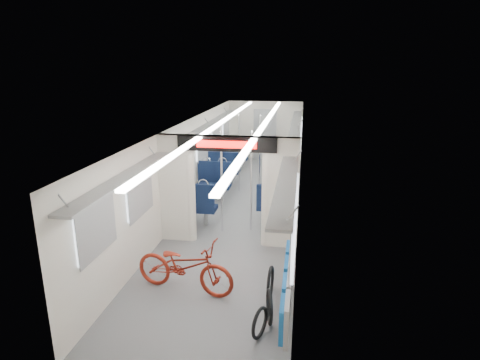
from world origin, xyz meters
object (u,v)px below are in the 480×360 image
Objects in this scene: seat_bay_near_left at (205,189)px; seat_bay_near_right at (279,191)px; stanchion_near_right at (251,182)px; bicycle at (185,266)px; stanchion_near_left at (222,183)px; seat_bay_far_left at (230,159)px; stanchion_far_right at (260,155)px; bike_hoop_b at (269,308)px; flip_bench at (288,285)px; bike_hoop_a at (260,324)px; bike_hoop_c at (270,283)px; seat_bay_far_right at (285,161)px; stanchion_far_left at (239,154)px.

seat_bay_near_left is 1.10× the size of seat_bay_near_right.
seat_bay_near_left is at bearing 140.78° from stanchion_near_right.
bicycle is 0.76× the size of stanchion_near_left.
seat_bay_near_right is at bearing -60.01° from seat_bay_far_left.
seat_bay_far_left is at bearing 90.00° from seat_bay_near_left.
stanchion_far_right is at bearing 80.06° from stanchion_near_left.
bicycle is at bearing 155.87° from bike_hoop_b.
bicycle is at bearing 162.26° from flip_bench.
flip_bench is 3.47m from stanchion_near_right.
stanchion_far_right reaches higher than bicycle.
stanchion_near_right is (-0.61, 3.74, 0.94)m from bike_hoop_a.
seat_bay_near_right is 3.74m from seat_bay_far_left.
bike_hoop_c is at bearing 116.31° from flip_bench.
seat_bay_near_left is at bearing 114.52° from bike_hoop_b.
flip_bench is at bearing -84.83° from seat_bay_near_right.
bicycle is 1.44m from bike_hoop_c.
seat_bay_far_left is at bearing 98.26° from stanchion_near_left.
seat_bay_near_left is at bearing 19.30° from bicycle.
seat_bay_far_right is 0.99× the size of stanchion_near_right.
bike_hoop_c is at bearing 93.48° from bike_hoop_b.
stanchion_near_right and stanchion_far_left have the same top height.
stanchion_near_right reaches higher than flip_bench.
flip_bench is 0.69m from bike_hoop_a.
flip_bench is at bearing -63.69° from bike_hoop_c.
bike_hoop_b is at bearing -65.48° from seat_bay_near_left.
stanchion_near_right is at bearing -96.80° from seat_bay_far_right.
seat_bay_near_left reaches higher than bike_hoop_a.
stanchion_near_left reaches higher than bike_hoop_a.
flip_bench is 4.65m from seat_bay_near_right.
seat_bay_near_left reaches higher than seat_bay_far_right.
bike_hoop_b is (1.47, -0.66, -0.22)m from bicycle.
bicycle is 0.81× the size of flip_bench.
stanchion_near_left is (-1.25, 3.57, 0.94)m from bike_hoop_a.
stanchion_near_right reaches higher than bike_hoop_a.
bike_hoop_b is at bearing -78.08° from stanchion_near_right.
stanchion_near_right reaches higher than bike_hoop_c.
seat_bay_far_right reaches higher than bike_hoop_b.
seat_bay_far_right is (1.30, 7.32, 0.11)m from bicycle.
seat_bay_far_left is 1.87m from seat_bay_far_right.
seat_bay_far_left is 1.01× the size of stanchion_far_right.
seat_bay_near_right is at bearing 8.14° from seat_bay_near_left.
flip_bench is at bearing -73.78° from seat_bay_far_left.
bike_hoop_b is 0.23× the size of stanchion_near_left.
seat_bay_near_right is at bearing 92.05° from bike_hoop_b.
stanchion_far_right reaches higher than flip_bench.
stanchion_near_left reaches higher than bicycle.
seat_bay_near_right is 0.91× the size of seat_bay_far_left.
stanchion_near_left is at bearing -127.70° from seat_bay_near_right.
seat_bay_far_left is (0.00, 3.51, 0.00)m from seat_bay_near_left.
seat_bay_near_right is at bearing 52.30° from stanchion_near_left.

